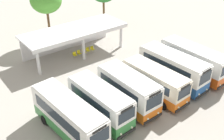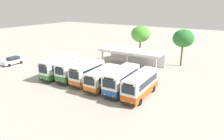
# 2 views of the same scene
# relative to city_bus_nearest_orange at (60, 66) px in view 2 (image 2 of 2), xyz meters

# --- Properties ---
(ground_plane) EXTENTS (180.00, 180.00, 0.00)m
(ground_plane) POSITION_rel_city_bus_nearest_orange_xyz_m (8.99, -1.85, -1.85)
(ground_plane) COLOR #A39E93
(city_bus_nearest_orange) EXTENTS (2.72, 8.08, 3.35)m
(city_bus_nearest_orange) POSITION_rel_city_bus_nearest_orange_xyz_m (0.00, 0.00, 0.00)
(city_bus_nearest_orange) COLOR black
(city_bus_nearest_orange) RESTS_ON ground
(city_bus_second_in_row) EXTENTS (2.53, 6.90, 3.21)m
(city_bus_second_in_row) POSITION_rel_city_bus_nearest_orange_xyz_m (3.14, 0.05, -0.07)
(city_bus_second_in_row) COLOR black
(city_bus_second_in_row) RESTS_ON ground
(city_bus_middle_cream) EXTENTS (2.46, 6.68, 3.32)m
(city_bus_middle_cream) POSITION_rel_city_bus_nearest_orange_xyz_m (6.27, -0.04, -0.02)
(city_bus_middle_cream) COLOR black
(city_bus_middle_cream) RESTS_ON ground
(city_bus_fourth_amber) EXTENTS (2.58, 7.21, 2.99)m
(city_bus_fourth_amber) POSITION_rel_city_bus_nearest_orange_xyz_m (9.41, -0.35, -0.18)
(city_bus_fourth_amber) COLOR black
(city_bus_fourth_amber) RESTS_ON ground
(city_bus_fifth_blue) EXTENTS (2.73, 7.86, 3.38)m
(city_bus_fifth_blue) POSITION_rel_city_bus_nearest_orange_xyz_m (12.55, 0.09, 0.02)
(city_bus_fifth_blue) COLOR black
(city_bus_fifth_blue) RESTS_ON ground
(city_bus_far_end_green) EXTENTS (2.36, 8.01, 3.32)m
(city_bus_far_end_green) POSITION_rel_city_bus_nearest_orange_xyz_m (15.68, -0.13, -0.01)
(city_bus_far_end_green) COLOR black
(city_bus_far_end_green) RESTS_ON ground
(parked_car_flank) EXTENTS (1.92, 4.39, 1.62)m
(parked_car_flank) POSITION_rel_city_bus_nearest_orange_xyz_m (-14.04, 0.13, -1.02)
(parked_car_flank) COLOR black
(parked_car_flank) RESTS_ON ground
(terminal_canopy) EXTENTS (13.19, 4.99, 3.40)m
(terminal_canopy) POSITION_rel_city_bus_nearest_orange_xyz_m (8.01, 12.95, 0.75)
(terminal_canopy) COLOR silver
(terminal_canopy) RESTS_ON ground
(waiting_chair_end_by_column) EXTENTS (0.44, 0.44, 0.86)m
(waiting_chair_end_by_column) POSITION_rel_city_bus_nearest_orange_xyz_m (7.24, 11.34, -1.32)
(waiting_chair_end_by_column) COLOR slate
(waiting_chair_end_by_column) RESTS_ON ground
(waiting_chair_second_from_end) EXTENTS (0.44, 0.44, 0.86)m
(waiting_chair_second_from_end) POSITION_rel_city_bus_nearest_orange_xyz_m (7.91, 11.40, -1.32)
(waiting_chair_second_from_end) COLOR slate
(waiting_chair_second_from_end) RESTS_ON ground
(waiting_chair_middle_seat) EXTENTS (0.44, 0.44, 0.86)m
(waiting_chair_middle_seat) POSITION_rel_city_bus_nearest_orange_xyz_m (8.57, 11.30, -1.32)
(waiting_chair_middle_seat) COLOR slate
(waiting_chair_middle_seat) RESTS_ON ground
(waiting_chair_fourth_seat) EXTENTS (0.44, 0.44, 0.86)m
(waiting_chair_fourth_seat) POSITION_rel_city_bus_nearest_orange_xyz_m (9.24, 11.38, -1.32)
(waiting_chair_fourth_seat) COLOR slate
(waiting_chair_fourth_seat) RESTS_ON ground
(waiting_chair_fifth_seat) EXTENTS (0.44, 0.44, 0.86)m
(waiting_chair_fifth_seat) POSITION_rel_city_bus_nearest_orange_xyz_m (9.90, 11.35, -1.32)
(waiting_chair_fifth_seat) COLOR slate
(waiting_chair_fifth_seat) RESTS_ON ground
(roadside_tree_behind_canopy) EXTENTS (4.21, 4.21, 7.71)m
(roadside_tree_behind_canopy) POSITION_rel_city_bus_nearest_orange_xyz_m (7.25, 18.04, 4.05)
(roadside_tree_behind_canopy) COLOR brown
(roadside_tree_behind_canopy) RESTS_ON ground
(roadside_tree_east_of_canopy) EXTENTS (4.19, 4.19, 7.54)m
(roadside_tree_east_of_canopy) POSITION_rel_city_bus_nearest_orange_xyz_m (16.65, 17.96, 3.89)
(roadside_tree_east_of_canopy) COLOR brown
(roadside_tree_east_of_canopy) RESTS_ON ground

